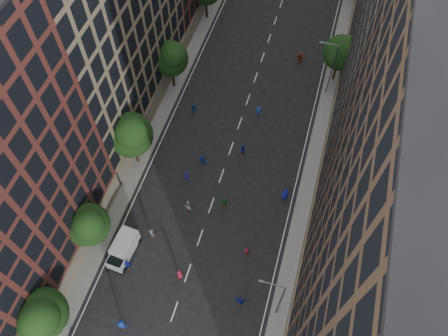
% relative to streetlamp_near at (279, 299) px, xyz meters
% --- Properties ---
extents(ground, '(240.00, 240.00, 0.00)m').
position_rel_streetlamp_near_xyz_m(ground, '(-10.37, 28.00, -5.17)').
color(ground, black).
rests_on(ground, ground).
extents(sidewalk_left, '(4.00, 105.00, 0.15)m').
position_rel_streetlamp_near_xyz_m(sidewalk_left, '(-22.37, 35.50, -5.09)').
color(sidewalk_left, slate).
rests_on(sidewalk_left, ground).
extents(sidewalk_right, '(4.00, 105.00, 0.15)m').
position_rel_streetlamp_near_xyz_m(sidewalk_right, '(1.63, 35.50, -5.09)').
color(sidewalk_right, slate).
rests_on(sidewalk_right, ground).
extents(bldg_right_a, '(14.00, 30.00, 36.00)m').
position_rel_streetlamp_near_xyz_m(bldg_right_a, '(8.63, 3.00, 12.83)').
color(bldg_right_a, '#4E392A').
rests_on(bldg_right_a, ground).
extents(bldg_right_b, '(14.00, 28.00, 33.00)m').
position_rel_streetlamp_near_xyz_m(bldg_right_b, '(8.63, 32.00, 11.33)').
color(bldg_right_b, '#5D574D').
rests_on(bldg_right_b, ground).
extents(tree_left_0, '(5.20, 5.20, 8.83)m').
position_rel_streetlamp_near_xyz_m(tree_left_0, '(-21.38, -8.15, 0.79)').
color(tree_left_0, black).
rests_on(tree_left_0, ground).
extents(tree_left_1, '(4.80, 4.80, 8.21)m').
position_rel_streetlamp_near_xyz_m(tree_left_1, '(-21.39, 1.86, 0.38)').
color(tree_left_1, black).
rests_on(tree_left_1, ground).
extents(tree_left_2, '(5.60, 5.60, 9.45)m').
position_rel_streetlamp_near_xyz_m(tree_left_2, '(-21.36, 13.83, 1.19)').
color(tree_left_2, black).
rests_on(tree_left_2, ground).
extents(tree_left_3, '(5.00, 5.00, 8.58)m').
position_rel_streetlamp_near_xyz_m(tree_left_3, '(-21.38, 27.85, 0.65)').
color(tree_left_3, black).
rests_on(tree_left_3, ground).
extents(tree_right_a, '(5.00, 5.00, 8.39)m').
position_rel_streetlamp_near_xyz_m(tree_right_a, '(1.02, 35.85, 0.46)').
color(tree_right_a, black).
rests_on(tree_right_a, ground).
extents(streetlamp_near, '(2.64, 0.22, 9.06)m').
position_rel_streetlamp_near_xyz_m(streetlamp_near, '(0.00, 0.00, 0.00)').
color(streetlamp_near, '#595B60').
rests_on(streetlamp_near, ground).
extents(streetlamp_far, '(2.64, 0.22, 9.06)m').
position_rel_streetlamp_near_xyz_m(streetlamp_far, '(0.00, 33.00, 0.00)').
color(streetlamp_far, '#595B60').
rests_on(streetlamp_far, ground).
extents(cargo_van, '(2.55, 4.82, 2.49)m').
position_rel_streetlamp_near_xyz_m(cargo_van, '(-18.16, 1.73, -3.86)').
color(cargo_van, silver).
rests_on(cargo_van, ground).
extents(skater_3, '(1.41, 1.07, 1.93)m').
position_rel_streetlamp_near_xyz_m(skater_3, '(-14.94, -6.07, -4.21)').
color(skater_3, navy).
rests_on(skater_3, ground).
extents(skater_4, '(1.14, 0.79, 1.80)m').
position_rel_streetlamp_near_xyz_m(skater_4, '(-17.06, 0.22, -4.27)').
color(skater_4, '#1425A8').
rests_on(skater_4, ground).
extents(skater_5, '(1.39, 0.45, 1.50)m').
position_rel_streetlamp_near_xyz_m(skater_5, '(-3.78, -0.08, -4.42)').
color(skater_5, '#1521AB').
rests_on(skater_5, ground).
extents(skater_6, '(0.97, 0.82, 1.69)m').
position_rel_streetlamp_near_xyz_m(skater_6, '(-11.05, 0.85, -4.32)').
color(skater_6, maroon).
rests_on(skater_6, ground).
extents(skater_7, '(0.64, 0.48, 1.60)m').
position_rel_streetlamp_near_xyz_m(skater_7, '(-4.55, 5.61, -4.37)').
color(skater_7, '#A81C39').
rests_on(skater_7, ground).
extents(skater_8, '(1.10, 0.96, 1.93)m').
position_rel_streetlamp_near_xyz_m(skater_8, '(-12.87, 9.17, -4.20)').
color(skater_8, '#AEAFAA').
rests_on(skater_8, ground).
extents(skater_9, '(1.17, 0.88, 1.61)m').
position_rel_streetlamp_near_xyz_m(skater_9, '(-15.84, 4.60, -4.36)').
color(skater_9, '#46464C').
rests_on(skater_9, ground).
extents(skater_10, '(1.08, 0.51, 1.80)m').
position_rel_streetlamp_near_xyz_m(skater_10, '(-8.77, 10.90, -4.27)').
color(skater_10, '#216F33').
rests_on(skater_10, ground).
extents(skater_11, '(1.57, 0.79, 1.62)m').
position_rel_streetlamp_near_xyz_m(skater_11, '(-13.24, 16.09, -4.36)').
color(skater_11, blue).
rests_on(skater_11, ground).
extents(skater_12, '(1.08, 0.88, 1.91)m').
position_rel_streetlamp_near_xyz_m(skater_12, '(-1.87, 14.14, -4.21)').
color(skater_12, '#151AAA').
rests_on(skater_12, ground).
extents(skater_13, '(0.67, 0.52, 1.63)m').
position_rel_streetlamp_near_xyz_m(skater_13, '(-14.46, 13.17, -4.35)').
color(skater_13, '#1E17BD').
rests_on(skater_13, ground).
extents(skater_14, '(0.87, 0.71, 1.63)m').
position_rel_streetlamp_near_xyz_m(skater_14, '(-8.72, 19.22, -4.35)').
color(skater_14, '#151AB1').
rests_on(skater_14, ground).
extents(skater_15, '(1.18, 0.92, 1.61)m').
position_rel_streetlamp_near_xyz_m(skater_15, '(-8.26, 26.03, -4.36)').
color(skater_15, '#1543B2').
rests_on(skater_15, ground).
extents(skater_16, '(1.07, 0.53, 1.77)m').
position_rel_streetlamp_near_xyz_m(skater_16, '(-17.06, 23.89, -4.28)').
color(skater_16, '#1448A9').
rests_on(skater_16, ground).
extents(skater_17, '(1.79, 0.57, 1.93)m').
position_rel_streetlamp_near_xyz_m(skater_17, '(-4.64, 38.04, -4.20)').
color(skater_17, '#9C331A').
rests_on(skater_17, ground).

